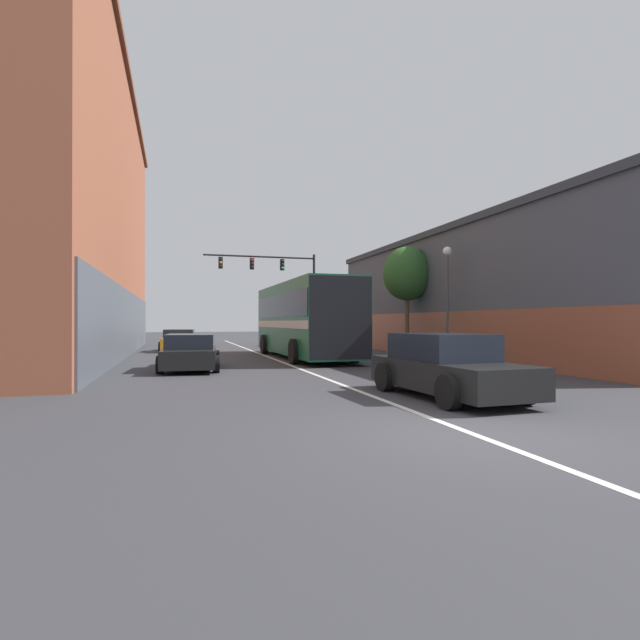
{
  "coord_description": "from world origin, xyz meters",
  "views": [
    {
      "loc": [
        -4.22,
        -6.44,
        1.65
      ],
      "look_at": [
        1.89,
        14.64,
        1.75
      ],
      "focal_mm": 28.0,
      "sensor_mm": 36.0,
      "label": 1
    }
  ],
  "objects_px": {
    "parked_car_left_near": "(191,352)",
    "street_lamp": "(447,286)",
    "bus": "(304,317)",
    "traffic_signal_gantry": "(279,277)",
    "parked_car_left_mid": "(180,341)",
    "street_tree_near": "(407,274)",
    "hatchback_foreground": "(446,367)"
  },
  "relations": [
    {
      "from": "parked_car_left_mid",
      "to": "traffic_signal_gantry",
      "type": "xyz_separation_m",
      "value": [
        6.86,
        5.6,
        4.3
      ]
    },
    {
      "from": "street_lamp",
      "to": "street_tree_near",
      "type": "height_order",
      "value": "street_tree_near"
    },
    {
      "from": "parked_car_left_near",
      "to": "street_tree_near",
      "type": "relative_size",
      "value": 0.86
    },
    {
      "from": "parked_car_left_near",
      "to": "parked_car_left_mid",
      "type": "relative_size",
      "value": 1.17
    },
    {
      "from": "hatchback_foreground",
      "to": "traffic_signal_gantry",
      "type": "xyz_separation_m",
      "value": [
        1.33,
        25.21,
        4.23
      ]
    },
    {
      "from": "parked_car_left_near",
      "to": "traffic_signal_gantry",
      "type": "distance_m",
      "value": 18.76
    },
    {
      "from": "hatchback_foreground",
      "to": "parked_car_left_mid",
      "type": "xyz_separation_m",
      "value": [
        -5.53,
        19.62,
        -0.07
      ]
    },
    {
      "from": "traffic_signal_gantry",
      "to": "parked_car_left_mid",
      "type": "bearing_deg",
      "value": -140.79
    },
    {
      "from": "traffic_signal_gantry",
      "to": "street_lamp",
      "type": "height_order",
      "value": "traffic_signal_gantry"
    },
    {
      "from": "parked_car_left_mid",
      "to": "bus",
      "type": "bearing_deg",
      "value": -137.48
    },
    {
      "from": "bus",
      "to": "parked_car_left_mid",
      "type": "xyz_separation_m",
      "value": [
        -5.5,
        7.05,
        -1.31
      ]
    },
    {
      "from": "hatchback_foreground",
      "to": "parked_car_left_near",
      "type": "xyz_separation_m",
      "value": [
        -5.24,
        8.18,
        -0.07
      ]
    },
    {
      "from": "parked_car_left_mid",
      "to": "street_lamp",
      "type": "distance_m",
      "value": 15.46
    },
    {
      "from": "bus",
      "to": "traffic_signal_gantry",
      "type": "distance_m",
      "value": 13.07
    },
    {
      "from": "parked_car_left_mid",
      "to": "traffic_signal_gantry",
      "type": "distance_m",
      "value": 9.84
    },
    {
      "from": "parked_car_left_near",
      "to": "traffic_signal_gantry",
      "type": "relative_size",
      "value": 0.58
    },
    {
      "from": "traffic_signal_gantry",
      "to": "street_tree_near",
      "type": "height_order",
      "value": "traffic_signal_gantry"
    },
    {
      "from": "parked_car_left_near",
      "to": "street_lamp",
      "type": "height_order",
      "value": "street_lamp"
    },
    {
      "from": "hatchback_foreground",
      "to": "bus",
      "type": "bearing_deg",
      "value": -2.41
    },
    {
      "from": "street_lamp",
      "to": "hatchback_foreground",
      "type": "bearing_deg",
      "value": -120.66
    },
    {
      "from": "traffic_signal_gantry",
      "to": "street_lamp",
      "type": "relative_size",
      "value": 1.65
    },
    {
      "from": "traffic_signal_gantry",
      "to": "street_lamp",
      "type": "bearing_deg",
      "value": -76.62
    },
    {
      "from": "parked_car_left_mid",
      "to": "traffic_signal_gantry",
      "type": "height_order",
      "value": "traffic_signal_gantry"
    },
    {
      "from": "bus",
      "to": "hatchback_foreground",
      "type": "height_order",
      "value": "bus"
    },
    {
      "from": "street_lamp",
      "to": "street_tree_near",
      "type": "bearing_deg",
      "value": 89.0
    },
    {
      "from": "parked_car_left_near",
      "to": "street_lamp",
      "type": "relative_size",
      "value": 0.96
    },
    {
      "from": "street_lamp",
      "to": "parked_car_left_mid",
      "type": "bearing_deg",
      "value": 134.88
    },
    {
      "from": "hatchback_foreground",
      "to": "parked_car_left_near",
      "type": "bearing_deg",
      "value": 30.09
    },
    {
      "from": "bus",
      "to": "street_lamp",
      "type": "distance_m",
      "value": 6.58
    },
    {
      "from": "parked_car_left_mid",
      "to": "street_lamp",
      "type": "relative_size",
      "value": 0.82
    },
    {
      "from": "hatchback_foreground",
      "to": "street_tree_near",
      "type": "bearing_deg",
      "value": -25.1
    },
    {
      "from": "parked_car_left_near",
      "to": "street_tree_near",
      "type": "bearing_deg",
      "value": -62.01
    }
  ]
}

